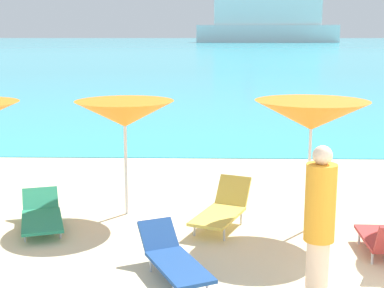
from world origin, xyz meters
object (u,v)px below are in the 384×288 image
at_px(umbrella_4, 311,115).
at_px(beachgoer_2, 320,218).
at_px(lounge_chair_9, 223,208).
at_px(cruise_ship, 267,23).
at_px(lounge_chair_4, 173,258).
at_px(lounge_chair_12, 41,215).
at_px(umbrella_3, 125,114).

bearing_deg(umbrella_4, beachgoer_2, -97.30).
distance_m(lounge_chair_9, cruise_ship, 209.09).
bearing_deg(lounge_chair_4, umbrella_4, 15.88).
height_order(umbrella_4, lounge_chair_12, umbrella_4).
xyz_separation_m(beachgoer_2, cruise_ship, (21.77, 210.19, 6.49)).
distance_m(umbrella_3, beachgoer_2, 4.26).
relative_size(lounge_chair_9, beachgoer_2, 0.84).
bearing_deg(umbrella_4, cruise_ship, 84.10).
bearing_deg(lounge_chair_9, umbrella_4, 16.75).
height_order(lounge_chair_4, lounge_chair_12, lounge_chair_4).
relative_size(lounge_chair_9, lounge_chair_12, 0.95).
distance_m(lounge_chair_9, beachgoer_2, 2.79).
distance_m(umbrella_3, lounge_chair_12, 2.21).
relative_size(umbrella_3, lounge_chair_12, 1.22).
height_order(umbrella_4, beachgoer_2, umbrella_4).
height_order(umbrella_4, cruise_ship, cruise_ship).
bearing_deg(beachgoer_2, lounge_chair_4, -68.24).
height_order(umbrella_4, lounge_chair_4, umbrella_4).
distance_m(lounge_chair_4, lounge_chair_12, 2.93).
bearing_deg(lounge_chair_9, beachgoer_2, -43.78).
relative_size(umbrella_4, beachgoer_2, 1.13).
relative_size(lounge_chair_4, lounge_chair_12, 0.98).
xyz_separation_m(lounge_chair_4, lounge_chair_12, (-2.30, 1.82, -0.04)).
xyz_separation_m(lounge_chair_4, beachgoer_2, (1.80, -0.51, 0.74)).
xyz_separation_m(lounge_chair_9, cruise_ship, (22.86, 207.72, 7.18)).
relative_size(lounge_chair_4, beachgoer_2, 0.86).
bearing_deg(lounge_chair_12, cruise_ship, 65.05).
distance_m(umbrella_3, lounge_chair_9, 2.35).
bearing_deg(umbrella_3, cruise_ship, 83.24).
height_order(umbrella_3, beachgoer_2, umbrella_3).
distance_m(umbrella_3, lounge_chair_4, 3.18).
height_order(lounge_chair_9, lounge_chair_12, lounge_chair_9).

